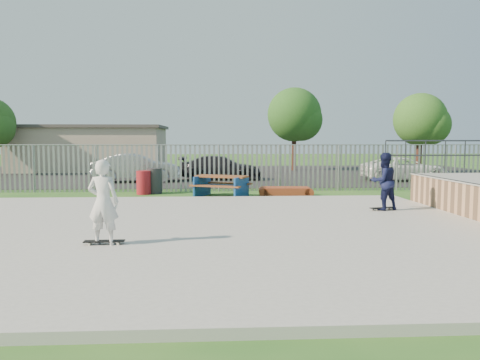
{
  "coord_description": "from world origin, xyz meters",
  "views": [
    {
      "loc": [
        0.82,
        -11.02,
        2.24
      ],
      "look_at": [
        1.53,
        2.0,
        1.1
      ],
      "focal_mm": 35.0,
      "sensor_mm": 36.0,
      "label": 1
    }
  ],
  "objects": [
    {
      "name": "ground",
      "position": [
        0.0,
        0.0,
        0.0
      ],
      "size": [
        120.0,
        120.0,
        0.0
      ],
      "primitive_type": "plane",
      "color": "#265D1F",
      "rests_on": "ground"
    },
    {
      "name": "concrete_slab",
      "position": [
        0.0,
        0.0,
        0.07
      ],
      "size": [
        15.0,
        12.0,
        0.15
      ],
      "primitive_type": "cube",
      "color": "#A2A29C",
      "rests_on": "ground"
    },
    {
      "name": "fence",
      "position": [
        1.0,
        4.59,
        1.0
      ],
      "size": [
        26.04,
        16.02,
        2.0
      ],
      "color": "gray",
      "rests_on": "ground"
    },
    {
      "name": "picnic_table",
      "position": [
        1.08,
        7.02,
        0.43
      ],
      "size": [
        2.46,
        2.28,
        0.84
      ],
      "rotation": [
        0.0,
        0.0,
        -0.4
      ],
      "color": "brown",
      "rests_on": "ground"
    },
    {
      "name": "funbox",
      "position": [
        3.61,
        7.14,
        0.18
      ],
      "size": [
        1.82,
        1.0,
        0.35
      ],
      "rotation": [
        0.0,
        0.0,
        -0.07
      ],
      "color": "maroon",
      "rests_on": "ground"
    },
    {
      "name": "trash_bin_red",
      "position": [
        -2.08,
        8.09,
        0.48
      ],
      "size": [
        0.58,
        0.58,
        0.96
      ],
      "primitive_type": "cylinder",
      "color": "maroon",
      "rests_on": "ground"
    },
    {
      "name": "trash_bin_grey",
      "position": [
        -1.68,
        8.41,
        0.52
      ],
      "size": [
        0.63,
        0.63,
        1.04
      ],
      "primitive_type": "cylinder",
      "color": "#2A292C",
      "rests_on": "ground"
    },
    {
      "name": "parking_lot",
      "position": [
        0.0,
        19.0,
        0.01
      ],
      "size": [
        40.0,
        18.0,
        0.02
      ],
      "primitive_type": "cube",
      "color": "black",
      "rests_on": "ground"
    },
    {
      "name": "car_silver",
      "position": [
        -3.24,
        13.5,
        0.76
      ],
      "size": [
        4.62,
        2.08,
        1.47
      ],
      "primitive_type": "imported",
      "rotation": [
        0.0,
        0.0,
        1.69
      ],
      "color": "#B9B8BD",
      "rests_on": "parking_lot"
    },
    {
      "name": "car_dark",
      "position": [
        1.15,
        14.65,
        0.67
      ],
      "size": [
        4.61,
        2.12,
        1.31
      ],
      "primitive_type": "imported",
      "rotation": [
        0.0,
        0.0,
        1.51
      ],
      "color": "black",
      "rests_on": "parking_lot"
    },
    {
      "name": "car_white",
      "position": [
        10.93,
        13.4,
        0.65
      ],
      "size": [
        4.52,
        2.09,
        1.25
      ],
      "primitive_type": "imported",
      "rotation": [
        0.0,
        0.0,
        1.57
      ],
      "color": "white",
      "rests_on": "parking_lot"
    },
    {
      "name": "building",
      "position": [
        -8.0,
        23.0,
        1.61
      ],
      "size": [
        10.4,
        6.4,
        3.2
      ],
      "color": "#BEAC92",
      "rests_on": "ground"
    },
    {
      "name": "tree_mid",
      "position": [
        6.47,
        22.13,
        3.96
      ],
      "size": [
        3.82,
        3.82,
        5.89
      ],
      "color": "#402319",
      "rests_on": "ground"
    },
    {
      "name": "tree_right",
      "position": [
        14.0,
        18.52,
        3.48
      ],
      "size": [
        3.36,
        3.36,
        5.18
      ],
      "color": "#44251B",
      "rests_on": "ground"
    },
    {
      "name": "skateboard_a",
      "position": [
        5.79,
        2.43,
        0.19
      ],
      "size": [
        0.82,
        0.4,
        0.08
      ],
      "rotation": [
        0.0,
        0.0,
        0.27
      ],
      "color": "black",
      "rests_on": "concrete_slab"
    },
    {
      "name": "skateboard_b",
      "position": [
        -1.39,
        -1.72,
        0.19
      ],
      "size": [
        0.81,
        0.22,
        0.08
      ],
      "rotation": [
        0.0,
        0.0,
        0.03
      ],
      "color": "black",
      "rests_on": "concrete_slab"
    },
    {
      "name": "skater_navy",
      "position": [
        5.79,
        2.43,
        1.0
      ],
      "size": [
        0.97,
        0.84,
        1.7
      ],
      "primitive_type": "imported",
      "rotation": [
        0.0,
        0.0,
        3.41
      ],
      "color": "#121639",
      "rests_on": "concrete_slab"
    },
    {
      "name": "skater_white",
      "position": [
        -1.39,
        -1.72,
        1.0
      ],
      "size": [
        0.67,
        0.49,
        1.7
      ],
      "primitive_type": "imported",
      "rotation": [
        0.0,
        0.0,
        3.0
      ],
      "color": "silver",
      "rests_on": "concrete_slab"
    }
  ]
}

